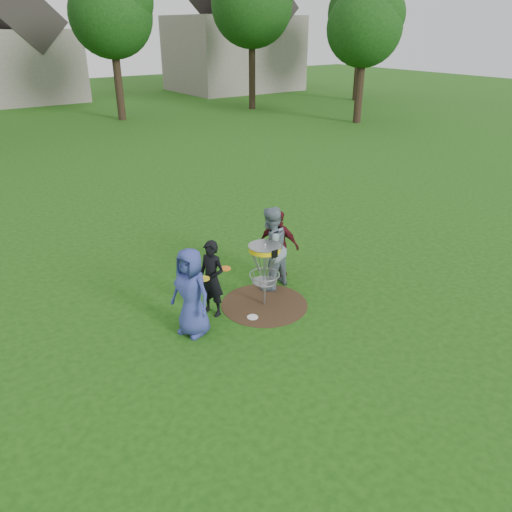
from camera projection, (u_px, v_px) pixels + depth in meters
ground at (264, 304)px, 10.38m from camera, size 100.00×100.00×0.00m
dirt_patch at (264, 304)px, 10.38m from camera, size 1.80×1.80×0.01m
player_blue at (191, 292)px, 9.09m from camera, size 0.80×0.98×1.72m
player_black at (212, 279)px, 9.75m from camera, size 0.57×0.67×1.56m
player_grey at (270, 249)px, 10.67m from camera, size 1.04×0.90×1.87m
player_maroon at (279, 245)px, 11.17m from camera, size 0.81×1.01×1.61m
disc_on_grass at (253, 317)px, 9.91m from camera, size 0.22×0.22×0.02m
disc_golf_basket at (265, 260)px, 9.95m from camera, size 0.66×0.67×1.38m
held_discs at (245, 258)px, 10.02m from camera, size 2.42×0.91×0.20m
tree_row at (13, 3)px, 23.30m from camera, size 51.20×17.42×9.90m
house_row at (46, 42)px, 35.62m from camera, size 44.50×10.65×11.62m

